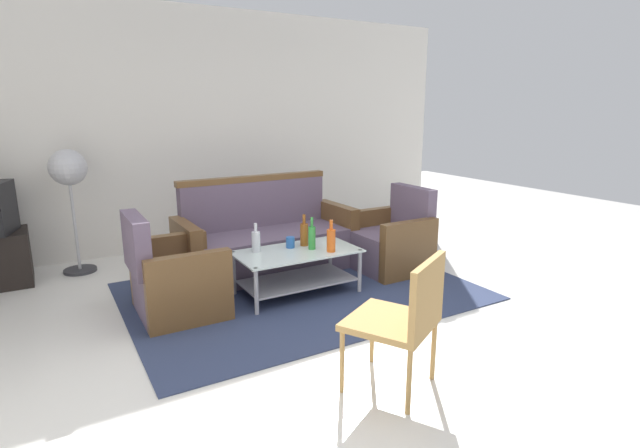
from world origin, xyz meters
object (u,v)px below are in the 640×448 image
coffee_table (297,265)px  wicker_chair (405,314)px  bottle_brown (304,234)px  pedestal_fan (69,175)px  bottle_green (312,237)px  couch (266,242)px  cup (290,242)px  armchair_right (391,243)px  armchair_left (175,280)px  bottle_clear (256,241)px  bottle_orange (331,240)px

coffee_table → wicker_chair: 1.73m
coffee_table → bottle_brown: (0.14, 0.12, 0.25)m
bottle_brown → pedestal_fan: (-1.81, 1.56, 0.49)m
bottle_green → couch: bearing=99.5°
couch → cup: size_ratio=18.13×
pedestal_fan → coffee_table: bearing=-45.2°
cup → wicker_chair: 1.84m
armchair_right → cup: size_ratio=8.50×
armchair_left → wicker_chair: armchair_left is taller
bottle_clear → coffee_table: bearing=-26.1°
cup → bottle_brown: bearing=0.4°
armchair_left → coffee_table: bearing=83.7°
armchair_left → bottle_clear: (0.74, 0.04, 0.22)m
cup → couch: bearing=87.7°
pedestal_fan → bottle_brown: bearing=-40.7°
armchair_left → armchair_right: same height
armchair_left → armchair_right: size_ratio=1.00×
bottle_brown → cup: size_ratio=2.95×
coffee_table → bottle_brown: size_ratio=3.73×
couch → coffee_table: bearing=87.3°
couch → pedestal_fan: size_ratio=1.43×
bottle_green → pedestal_fan: size_ratio=0.23×
armchair_right → couch: bearing=62.2°
bottle_brown → wicker_chair: bearing=-99.8°
armchair_left → bottle_brown: (1.21, 0.00, 0.23)m
bottle_brown → armchair_left: bearing=-179.9°
bottle_orange → cup: bearing=131.1°
bottle_green → coffee_table: bearing=173.2°
bottle_green → cup: bearing=136.9°
bottle_green → pedestal_fan: pedestal_fan is taller
coffee_table → bottle_green: (0.15, -0.02, 0.25)m
couch → bottle_orange: (0.23, -0.90, 0.20)m
bottle_clear → bottle_brown: (0.47, -0.04, 0.01)m
bottle_green → bottle_orange: size_ratio=1.02×
coffee_table → bottle_clear: 0.43m
armchair_left → coffee_table: 1.07m
couch → bottle_green: (0.12, -0.75, 0.21)m
coffee_table → cup: (-0.00, 0.12, 0.19)m
bottle_clear → cup: bottle_clear is taller
armchair_right → pedestal_fan: (-2.85, 1.55, 0.73)m
armchair_right → bottle_orange: bearing=107.9°
wicker_chair → bottle_green: bearing=50.5°
coffee_table → cup: bearing=91.9°
pedestal_fan → wicker_chair: size_ratio=1.51×
coffee_table → pedestal_fan: (-1.67, 1.68, 0.74)m
bottle_clear → pedestal_fan: bearing=131.5°
coffee_table → bottle_orange: bottle_orange is taller
bottle_orange → couch: bearing=104.5°
armchair_left → bottle_green: 1.24m
armchair_right → wicker_chair: size_ratio=1.01×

